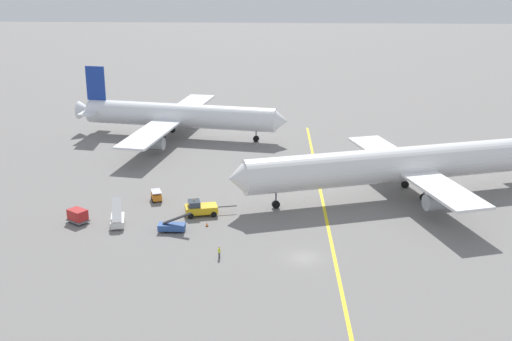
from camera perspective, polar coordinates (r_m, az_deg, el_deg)
The scene contains 11 objects.
ground_plane at distance 93.49m, azimuth 4.06°, elevation -7.35°, with size 600.00×600.00×0.00m, color slate.
taxiway_stripe at distance 102.78m, azimuth 6.15°, elevation -4.94°, with size 0.50×120.00×0.01m, color yellow.
airliner_at_gate_left at distance 151.07m, azimuth -6.60°, elevation 4.61°, with size 48.51×49.90×15.24m.
airliner_being_pushed at distance 116.02m, azimuth 11.99°, elevation 0.47°, with size 57.16×40.14×16.40m.
pushback_tug at distance 107.37m, azimuth -4.75°, elevation -3.19°, with size 8.34×3.98×2.76m.
gse_stair_truck_yellow at distance 105.19m, azimuth -11.63°, elevation -4.06°, with size 2.85×4.88×4.06m.
gse_baggage_cart_near_cluster at distance 114.28m, azimuth -8.42°, elevation -2.12°, with size 2.37×3.09×1.71m.
gse_belt_loader_portside at distance 101.85m, azimuth -7.11°, elevation -4.70°, with size 4.92×1.81×3.02m.
gse_container_dolly_flat at distance 107.63m, azimuth -14.84°, elevation -3.70°, with size 3.88×3.66×2.15m.
ground_crew_wing_walker_right at distance 92.92m, azimuth -3.13°, elevation -6.91°, with size 0.36×0.36×1.65m.
traffic_cone_wingtip_starboard at distance 103.33m, azimuth -4.17°, elevation -4.58°, with size 0.44×0.44×0.60m.
Camera 1 is at (-3.10, -84.18, 40.53)m, focal length 47.32 mm.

